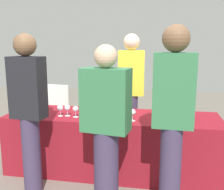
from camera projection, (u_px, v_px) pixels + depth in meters
The scene contains 18 objects.
ground_plane at pixel (112, 170), 3.35m from camera, with size 12.00×12.00×0.00m, color slate.
tasting_table at pixel (112, 143), 3.28m from camera, with size 2.58×0.74×0.73m, color maroon.
wine_bottle_0 at pixel (126, 105), 3.23m from camera, with size 0.07×0.07×0.30m.
wine_bottle_1 at pixel (161, 104), 3.27m from camera, with size 0.07×0.07×0.34m.
wine_bottle_2 at pixel (171, 107), 3.14m from camera, with size 0.07×0.07×0.30m.
wine_bottle_3 at pixel (186, 108), 3.11m from camera, with size 0.07×0.07×0.31m.
wine_glass_0 at pixel (60, 108), 3.14m from camera, with size 0.07×0.07×0.14m.
wine_glass_1 at pixel (67, 108), 3.15m from camera, with size 0.07×0.07×0.14m.
wine_glass_2 at pixel (76, 109), 3.10m from camera, with size 0.07×0.07×0.13m.
wine_glass_3 at pixel (122, 112), 2.99m from camera, with size 0.06×0.06×0.13m.
wine_glass_4 at pixel (133, 113), 2.95m from camera, with size 0.07×0.07×0.14m.
wine_glass_5 at pixel (162, 112), 2.95m from camera, with size 0.07×0.07×0.14m.
ice_bucket at pixel (179, 112), 2.96m from camera, with size 0.19×0.19×0.21m, color silver.
server_pouring at pixel (131, 88), 3.80m from camera, with size 0.38×0.23×1.73m.
guest_0 at pixel (29, 108), 2.69m from camera, with size 0.37×0.23×1.69m.
guest_1 at pixel (106, 124), 2.46m from camera, with size 0.47×0.30×1.58m.
guest_2 at pixel (173, 114), 2.30m from camera, with size 0.36×0.23×1.75m.
menu_board at pixel (54, 111), 4.46m from camera, with size 0.55×0.03×0.92m, color white.
Camera 1 is at (0.56, -3.05, 1.58)m, focal length 42.12 mm.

